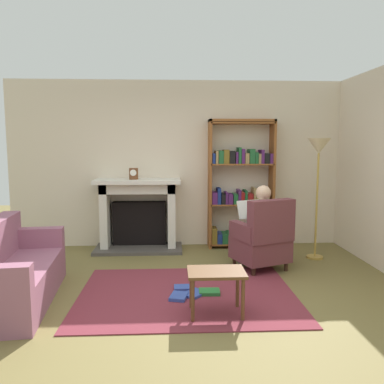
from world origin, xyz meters
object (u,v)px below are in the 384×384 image
(sofa_floral, at_px, (11,273))
(armchair_reading, at_px, (263,239))
(mantel_clock, at_px, (134,174))
(fireplace, at_px, (139,212))
(side_table, at_px, (216,278))
(bookshelf, at_px, (241,189))
(seated_reader, at_px, (258,223))
(floor_lamp, at_px, (319,157))

(sofa_floral, bearing_deg, armchair_reading, -77.67)
(mantel_clock, bearing_deg, fireplace, 58.71)
(sofa_floral, relative_size, side_table, 3.15)
(bookshelf, xyz_separation_m, side_table, (-0.69, -2.56, -0.58))
(fireplace, relative_size, seated_reader, 1.20)
(sofa_floral, height_order, floor_lamp, floor_lamp)
(sofa_floral, distance_m, side_table, 2.17)
(fireplace, xyz_separation_m, mantel_clock, (-0.06, -0.10, 0.62))
(seated_reader, bearing_deg, bookshelf, -109.14)
(mantel_clock, height_order, floor_lamp, floor_lamp)
(seated_reader, distance_m, floor_lamp, 1.34)
(fireplace, relative_size, floor_lamp, 0.78)
(fireplace, distance_m, floor_lamp, 2.87)
(bookshelf, bearing_deg, side_table, -105.08)
(armchair_reading, bearing_deg, seated_reader, -90.00)
(fireplace, xyz_separation_m, floor_lamp, (2.65, -0.67, 0.90))
(seated_reader, bearing_deg, sofa_floral, -1.30)
(armchair_reading, relative_size, seated_reader, 0.85)
(bookshelf, xyz_separation_m, armchair_reading, (0.09, -1.21, -0.53))
(bookshelf, relative_size, seated_reader, 1.81)
(mantel_clock, relative_size, sofa_floral, 0.10)
(fireplace, relative_size, mantel_clock, 7.84)
(seated_reader, relative_size, floor_lamp, 0.65)
(bookshelf, bearing_deg, seated_reader, -87.58)
(mantel_clock, bearing_deg, bookshelf, 4.53)
(fireplace, distance_m, side_table, 2.71)
(fireplace, distance_m, bookshelf, 1.70)
(mantel_clock, xyz_separation_m, seated_reader, (1.76, -0.96, -0.60))
(sofa_floral, xyz_separation_m, floor_lamp, (3.81, 1.45, 1.17))
(armchair_reading, relative_size, floor_lamp, 0.55)
(mantel_clock, height_order, armchair_reading, mantel_clock)
(armchair_reading, bearing_deg, bookshelf, -107.31)
(seated_reader, relative_size, sofa_floral, 0.65)
(bookshelf, xyz_separation_m, floor_lamp, (0.99, -0.71, 0.54))
(armchair_reading, height_order, seated_reader, seated_reader)
(mantel_clock, distance_m, floor_lamp, 2.78)
(side_table, bearing_deg, mantel_clock, 113.02)
(mantel_clock, bearing_deg, floor_lamp, -11.95)
(fireplace, relative_size, armchair_reading, 1.42)
(fireplace, distance_m, armchair_reading, 2.11)
(seated_reader, distance_m, sofa_floral, 3.07)
(armchair_reading, bearing_deg, side_table, 38.50)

